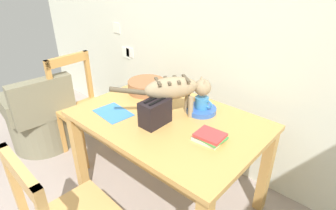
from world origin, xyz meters
The scene contains 11 objects.
wall_rear centered at (0.00, 2.07, 1.25)m, with size 5.16×0.11×2.50m.
dining_table centered at (0.14, 1.38, 0.65)m, with size 1.28×0.88×0.74m.
cat centered at (0.16, 1.44, 0.94)m, with size 0.41×0.59×0.29m.
saucer_bowl centered at (0.26, 1.60, 0.76)m, with size 0.21×0.21×0.04m, color blue.
coffee_mug centered at (0.26, 1.60, 0.81)m, with size 0.14×0.10×0.08m.
magazine centered at (-0.20, 1.17, 0.74)m, with size 0.26×0.18×0.01m, color #3C83CE.
book_stack centered at (0.50, 1.35, 0.76)m, with size 0.19×0.15×0.05m.
wicker_basket centered at (-0.28, 1.59, 0.79)m, with size 0.31×0.31×0.09m.
toaster centered at (0.13, 1.27, 0.82)m, with size 0.12×0.20×0.18m.
wooden_chair_near centered at (-0.88, 1.33, 0.46)m, with size 0.43×0.43×0.95m.
wicker_armchair centered at (-1.29, 1.09, 0.27)m, with size 0.63×0.65×0.78m.
Camera 1 is at (1.23, 0.15, 1.70)m, focal length 29.67 mm.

